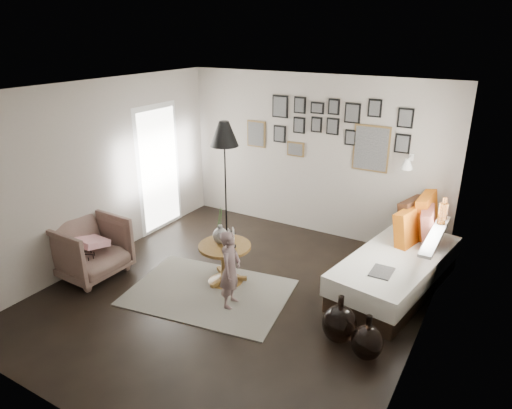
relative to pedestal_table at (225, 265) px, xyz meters
The scene contains 23 objects.
ground 0.44m from the pedestal_table, 39.97° to the right, with size 4.80×4.80×0.00m, color black.
wall_back 2.43m from the pedestal_table, 82.84° to the left, with size 4.50×4.50×0.00m, color #A2998E.
wall_front 2.84m from the pedestal_table, 84.07° to the right, with size 4.50×4.50×0.00m, color #A2998E.
wall_left 2.25m from the pedestal_table, behind, with size 4.80×4.80×0.00m, color #A2998E.
wall_right 2.74m from the pedestal_table, ahead, with size 4.80×4.80×0.00m, color #A2998E.
ceiling 2.37m from the pedestal_table, 39.97° to the right, with size 4.80×4.80×0.00m, color white.
door_left 2.33m from the pedestal_table, 153.66° to the left, with size 0.00×2.14×2.14m.
window_right 2.77m from the pedestal_table, 24.44° to the left, with size 0.15×1.32×1.30m.
gallery_wall 2.68m from the pedestal_table, 75.42° to the left, with size 2.74×0.03×1.08m.
wall_sconce 2.90m from the pedestal_table, 46.27° to the left, with size 0.18×0.36×0.16m.
rug 0.43m from the pedestal_table, 94.43° to the right, with size 2.03×1.42×0.01m, color #B7B2A1.
pedestal_table is the anchor object (origin of this frame).
vase 0.46m from the pedestal_table, 165.96° to the left, with size 0.20×0.20×0.50m.
candles 0.44m from the pedestal_table, ahead, with size 0.12×0.12×0.26m.
daybed 2.30m from the pedestal_table, 27.80° to the left, with size 1.30×2.34×1.09m.
magazine_on_daybed 2.04m from the pedestal_table, 11.86° to the left, with size 0.25×0.33×0.02m, color black.
armchair 1.90m from the pedestal_table, 155.52° to the right, with size 0.87×0.90×0.82m, color brown.
armchair_cushion 1.89m from the pedestal_table, 156.91° to the right, with size 0.37×0.37×0.09m, color white.
floor_lamp 2.03m from the pedestal_table, 123.26° to the left, with size 0.45×0.45×1.92m.
magazine_basket 1.95m from the pedestal_table, 152.47° to the right, with size 0.38×0.38×0.36m.
demijohn_large 1.84m from the pedestal_table, 13.29° to the right, with size 0.38×0.38×0.57m.
demijohn_small 2.21m from the pedestal_table, 14.24° to the right, with size 0.33×0.33×0.52m.
child 0.63m from the pedestal_table, 49.31° to the right, with size 0.37×0.24×1.00m, color #6E5757.
Camera 1 is at (2.84, -4.25, 3.23)m, focal length 32.00 mm.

